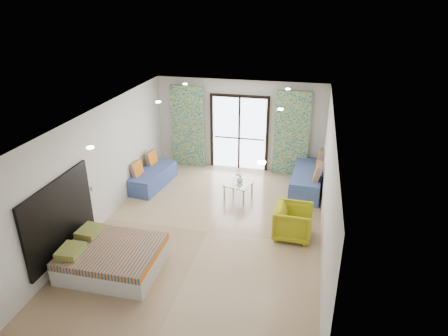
% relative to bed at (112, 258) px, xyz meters
% --- Properties ---
extents(floor, '(5.00, 7.50, 0.01)m').
position_rel_bed_xyz_m(floor, '(1.47, 1.69, -0.26)').
color(floor, '#987A5A').
rests_on(floor, ground).
extents(ceiling, '(5.00, 7.50, 0.01)m').
position_rel_bed_xyz_m(ceiling, '(1.47, 1.69, 2.44)').
color(ceiling, silver).
rests_on(ceiling, ground).
extents(wall_back, '(5.00, 0.01, 2.70)m').
position_rel_bed_xyz_m(wall_back, '(1.47, 5.44, 1.09)').
color(wall_back, silver).
rests_on(wall_back, ground).
extents(wall_front, '(5.00, 0.01, 2.70)m').
position_rel_bed_xyz_m(wall_front, '(1.47, -2.06, 1.09)').
color(wall_front, silver).
rests_on(wall_front, ground).
extents(wall_left, '(0.01, 7.50, 2.70)m').
position_rel_bed_xyz_m(wall_left, '(-1.03, 1.69, 1.09)').
color(wall_left, silver).
rests_on(wall_left, ground).
extents(wall_right, '(0.01, 7.50, 2.70)m').
position_rel_bed_xyz_m(wall_right, '(3.97, 1.69, 1.09)').
color(wall_right, silver).
rests_on(wall_right, ground).
extents(balcony_door, '(1.76, 0.08, 2.28)m').
position_rel_bed_xyz_m(balcony_door, '(1.47, 5.41, 1.00)').
color(balcony_door, black).
rests_on(balcony_door, floor).
extents(balcony_rail, '(1.52, 0.03, 0.04)m').
position_rel_bed_xyz_m(balcony_rail, '(1.47, 5.42, 0.69)').
color(balcony_rail, '#595451').
rests_on(balcony_rail, balcony_door).
extents(curtain_left, '(1.00, 0.10, 2.50)m').
position_rel_bed_xyz_m(curtain_left, '(-0.08, 5.26, 0.99)').
color(curtain_left, beige).
rests_on(curtain_left, floor).
extents(curtain_right, '(1.00, 0.10, 2.50)m').
position_rel_bed_xyz_m(curtain_right, '(3.02, 5.26, 0.99)').
color(curtain_right, beige).
rests_on(curtain_right, floor).
extents(downlight_a, '(0.12, 0.12, 0.02)m').
position_rel_bed_xyz_m(downlight_a, '(0.07, -0.31, 2.41)').
color(downlight_a, '#FFE0B2').
rests_on(downlight_a, ceiling).
extents(downlight_b, '(0.12, 0.12, 0.02)m').
position_rel_bed_xyz_m(downlight_b, '(2.87, -0.31, 2.41)').
color(downlight_b, '#FFE0B2').
rests_on(downlight_b, ceiling).
extents(downlight_c, '(0.12, 0.12, 0.02)m').
position_rel_bed_xyz_m(downlight_c, '(0.07, 2.69, 2.41)').
color(downlight_c, '#FFE0B2').
rests_on(downlight_c, ceiling).
extents(downlight_d, '(0.12, 0.12, 0.02)m').
position_rel_bed_xyz_m(downlight_d, '(2.87, 2.69, 2.41)').
color(downlight_d, '#FFE0B2').
rests_on(downlight_d, ceiling).
extents(downlight_e, '(0.12, 0.12, 0.02)m').
position_rel_bed_xyz_m(downlight_e, '(0.07, 4.69, 2.41)').
color(downlight_e, '#FFE0B2').
rests_on(downlight_e, ceiling).
extents(downlight_f, '(0.12, 0.12, 0.02)m').
position_rel_bed_xyz_m(downlight_f, '(2.87, 4.69, 2.41)').
color(downlight_f, '#FFE0B2').
rests_on(downlight_f, ceiling).
extents(headboard, '(0.06, 2.10, 1.50)m').
position_rel_bed_xyz_m(headboard, '(-0.99, 0.00, 0.79)').
color(headboard, black).
rests_on(headboard, floor).
extents(switch_plate, '(0.02, 0.10, 0.10)m').
position_rel_bed_xyz_m(switch_plate, '(-1.00, 1.25, 0.79)').
color(switch_plate, silver).
rests_on(switch_plate, wall_left).
extents(bed, '(1.81, 1.48, 0.62)m').
position_rel_bed_xyz_m(bed, '(0.00, 0.00, 0.00)').
color(bed, silver).
rests_on(bed, floor).
extents(daybed_left, '(0.87, 1.78, 0.85)m').
position_rel_bed_xyz_m(daybed_left, '(-0.64, 3.64, 0.00)').
color(daybed_left, '#3C528F').
rests_on(daybed_left, floor).
extents(daybed_right, '(0.90, 2.06, 0.99)m').
position_rel_bed_xyz_m(daybed_right, '(3.59, 4.35, 0.05)').
color(daybed_right, '#3C528F').
rests_on(daybed_right, floor).
extents(coffee_table, '(0.76, 0.76, 0.72)m').
position_rel_bed_xyz_m(coffee_table, '(1.83, 3.46, 0.11)').
color(coffee_table, silver).
rests_on(coffee_table, floor).
extents(vase, '(0.20, 0.21, 0.17)m').
position_rel_bed_xyz_m(vase, '(1.86, 3.52, 0.24)').
color(vase, white).
rests_on(vase, coffee_table).
extents(armchair, '(0.77, 0.82, 0.82)m').
position_rel_bed_xyz_m(armchair, '(3.35, 1.92, 0.15)').
color(armchair, '#ACA816').
rests_on(armchair, floor).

